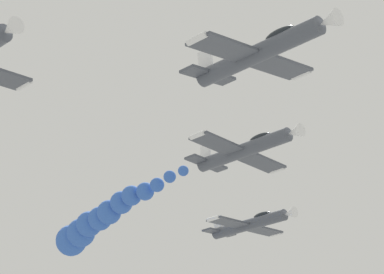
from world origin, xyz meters
The scene contains 4 objects.
airplane_lead centered at (6.64, 12.31, 74.30)m, with size 9.53×10.35×2.63m.
airplane_left_inner centered at (-5.55, 0.18, 75.20)m, with size 9.57×10.35×2.33m.
smoke_trail_left_inner centered at (-6.43, -19.31, 73.78)m, with size 3.56×18.81×4.24m.
airplane_left_outer centered at (-19.49, -11.69, 74.78)m, with size 9.57×10.35×2.34m.
Camera 1 is at (38.94, 39.48, 51.18)m, focal length 77.48 mm.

